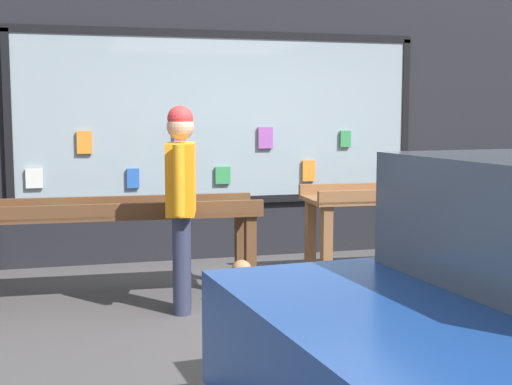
# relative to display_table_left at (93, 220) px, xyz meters

# --- Properties ---
(ground_plane) EXTENTS (40.00, 40.00, 0.00)m
(ground_plane) POSITION_rel_display_table_left_xyz_m (1.69, -0.86, -0.70)
(ground_plane) COLOR #474444
(shopfront_facade) EXTENTS (7.09, 0.29, 3.34)m
(shopfront_facade) POSITION_rel_display_table_left_xyz_m (1.63, 1.53, 0.96)
(shopfront_facade) COLOR black
(shopfront_facade) RESTS_ON ground_plane
(display_table_left) EXTENTS (2.88, 0.74, 0.86)m
(display_table_left) POSITION_rel_display_table_left_xyz_m (0.00, 0.00, 0.00)
(display_table_left) COLOR brown
(display_table_left) RESTS_ON ground_plane
(display_table_right) EXTENTS (2.88, 0.80, 0.91)m
(display_table_right) POSITION_rel_display_table_left_xyz_m (3.39, 0.00, 0.04)
(display_table_right) COLOR brown
(display_table_right) RESTS_ON ground_plane
(person_browsing) EXTENTS (0.31, 0.65, 1.66)m
(person_browsing) POSITION_rel_display_table_left_xyz_m (0.66, -0.57, 0.27)
(person_browsing) COLOR #2D334C
(person_browsing) RESTS_ON ground_plane
(small_dog) EXTENTS (0.23, 0.56, 0.39)m
(small_dog) POSITION_rel_display_table_left_xyz_m (1.19, -0.71, -0.43)
(small_dog) COLOR #99724C
(small_dog) RESTS_ON ground_plane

